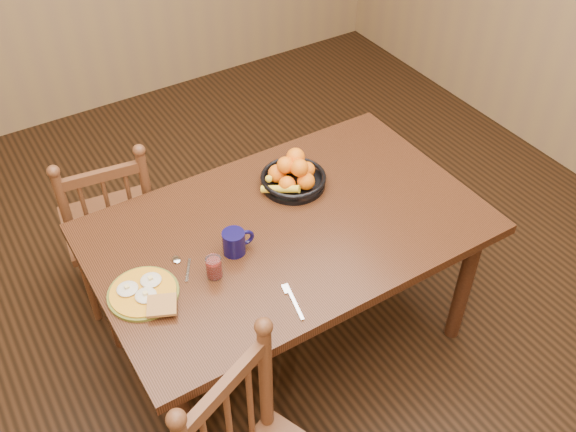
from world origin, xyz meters
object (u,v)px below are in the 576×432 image
dining_table (288,240)px  fruit_bowl (293,175)px  breakfast_plate (144,293)px  chair_far (111,226)px  coffee_mug (235,242)px

dining_table → fruit_bowl: 0.29m
breakfast_plate → fruit_bowl: fruit_bowl is taller
chair_far → breakfast_plate: size_ratio=3.11×
dining_table → chair_far: 0.92m
breakfast_plate → fruit_bowl: (0.80, 0.25, 0.04)m
dining_table → breakfast_plate: 0.66m
coffee_mug → dining_table: bearing=4.3°
coffee_mug → fruit_bowl: size_ratio=0.46×
dining_table → coffee_mug: (-0.26, -0.02, 0.14)m
chair_far → breakfast_plate: (-0.09, -0.75, 0.30)m
chair_far → fruit_bowl: bearing=152.6°
coffee_mug → fruit_bowl: bearing=29.0°
breakfast_plate → chair_far: bearing=83.0°
fruit_bowl → chair_far: bearing=144.8°
chair_far → breakfast_plate: bearing=90.7°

